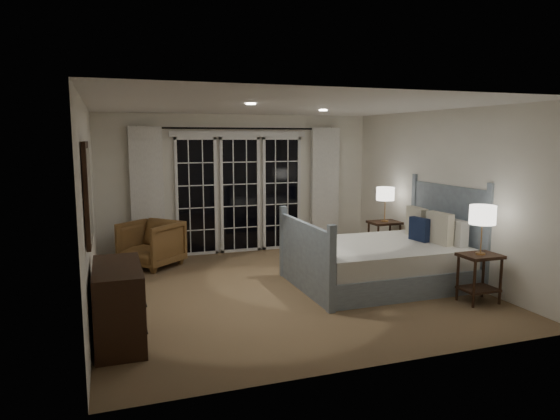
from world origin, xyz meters
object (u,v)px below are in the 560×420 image
object	(u,v)px
lamp_right	(385,194)
lamp_left	(483,215)
armchair	(151,244)
nightstand_right	(384,234)
bed	(383,260)
nightstand_left	(479,271)
dresser	(119,304)

from	to	relation	value
lamp_right	lamp_left	bearing A→B (deg)	-91.66
lamp_right	armchair	size ratio (longest dim) A/B	0.71
lamp_left	nightstand_right	bearing A→B (deg)	88.34
armchair	bed	bearing A→B (deg)	14.38
nightstand_right	armchair	bearing A→B (deg)	168.65
nightstand_left	dresser	distance (m)	4.37
nightstand_right	dresser	xyz separation A→B (m)	(-4.43, -2.22, -0.03)
nightstand_right	armchair	distance (m)	3.93
nightstand_right	lamp_right	distance (m)	0.70
bed	nightstand_right	distance (m)	1.52
bed	armchair	size ratio (longest dim) A/B	2.86
bed	lamp_left	bearing A→B (deg)	-57.58
nightstand_left	armchair	distance (m)	4.95
bed	lamp_left	xyz separation A→B (m)	(0.72, -1.13, 0.78)
bed	nightstand_right	bearing A→B (deg)	58.57
bed	lamp_right	world-z (taller)	bed
nightstand_left	lamp_left	distance (m)	0.71
lamp_right	dresser	size ratio (longest dim) A/B	0.52
dresser	lamp_left	bearing A→B (deg)	-2.67
bed	nightstand_right	xyz separation A→B (m)	(0.79, 1.29, 0.09)
nightstand_left	lamp_right	distance (m)	2.53
nightstand_left	dresser	world-z (taller)	dresser
armchair	dresser	size ratio (longest dim) A/B	0.73
nightstand_right	lamp_left	distance (m)	2.52
nightstand_right	lamp_right	world-z (taller)	lamp_right
nightstand_right	lamp_right	xyz separation A→B (m)	(-0.00, 0.00, 0.70)
nightstand_left	bed	bearing A→B (deg)	122.42
nightstand_left	armchair	size ratio (longest dim) A/B	0.76
bed	lamp_right	size ratio (longest dim) A/B	4.01
lamp_right	dresser	world-z (taller)	lamp_right
lamp_left	dresser	distance (m)	4.43
dresser	nightstand_right	bearing A→B (deg)	26.64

